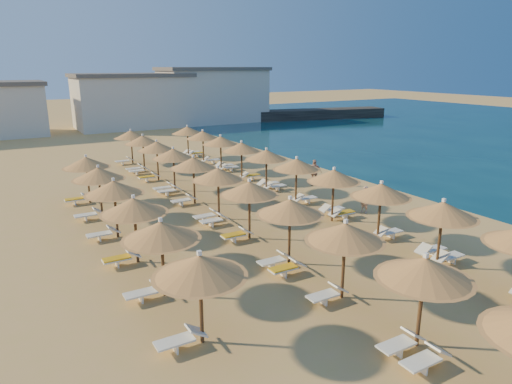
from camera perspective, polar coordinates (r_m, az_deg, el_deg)
ground at (r=23.83m, az=6.83°, el=-4.94°), size 220.00×220.00×0.00m
jetty at (r=74.14m, az=5.01°, el=9.61°), size 30.17×10.20×1.50m
hotel_blocks at (r=65.94m, az=-16.07°, el=10.93°), size 46.59×8.59×8.10m
parasol_row_east at (r=27.57m, az=5.09°, el=3.39°), size 2.90×37.63×3.05m
parasol_row_west at (r=24.98m, az=-4.76°, el=2.13°), size 2.90×37.63×3.05m
parasol_row_inland at (r=21.57m, az=-16.26°, el=-0.60°), size 2.90×20.27×3.05m
loungers at (r=25.87m, az=-1.82°, el=-2.36°), size 13.82×36.18×0.66m
beachgoer_a at (r=27.18m, az=13.45°, el=-0.93°), size 0.48×0.64×1.57m
beachgoer_c at (r=32.82m, az=7.26°, el=2.45°), size 1.18×0.89×1.87m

